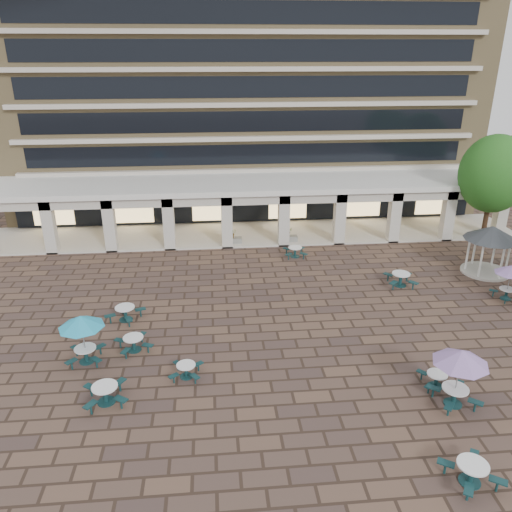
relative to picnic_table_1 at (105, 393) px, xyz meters
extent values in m
plane|color=brown|center=(7.86, 4.97, -0.49)|extent=(120.00, 120.00, 0.00)
cube|color=tan|center=(7.86, 30.47, 10.51)|extent=(40.00, 15.00, 22.00)
cube|color=beige|center=(7.86, 22.72, 4.01)|extent=(36.80, 0.50, 0.35)
cube|color=black|center=(7.86, 22.95, 5.31)|extent=(35.20, 0.05, 1.60)
cube|color=beige|center=(7.86, 22.72, 6.61)|extent=(36.80, 0.50, 0.35)
cube|color=black|center=(7.86, 22.95, 7.91)|extent=(35.20, 0.05, 1.60)
cube|color=beige|center=(7.86, 22.72, 9.21)|extent=(36.80, 0.50, 0.35)
cube|color=black|center=(7.86, 22.95, 10.51)|extent=(35.20, 0.05, 1.60)
cube|color=beige|center=(7.86, 22.72, 11.81)|extent=(36.80, 0.50, 0.35)
cube|color=black|center=(7.86, 22.95, 13.11)|extent=(35.20, 0.05, 1.60)
cube|color=beige|center=(7.86, 22.72, 14.41)|extent=(36.80, 0.50, 0.35)
cube|color=black|center=(7.86, 22.95, 15.71)|extent=(35.20, 0.05, 1.60)
cube|color=white|center=(7.86, 19.97, 3.71)|extent=(42.00, 6.60, 0.40)
cube|color=beige|center=(7.86, 17.12, 3.26)|extent=(42.00, 0.30, 0.90)
cube|color=black|center=(7.86, 22.67, 1.31)|extent=(38.00, 0.15, 3.20)
cube|color=beige|center=(7.86, 19.97, -0.43)|extent=(42.00, 6.00, 0.12)
cube|color=beige|center=(-6.92, 17.37, 1.51)|extent=(0.80, 0.80, 4.00)
cube|color=beige|center=(-2.70, 17.37, 1.51)|extent=(0.80, 0.80, 4.00)
cube|color=beige|center=(1.53, 17.37, 1.51)|extent=(0.80, 0.80, 4.00)
cube|color=beige|center=(5.75, 17.37, 1.51)|extent=(0.80, 0.80, 4.00)
cube|color=beige|center=(9.97, 17.37, 1.51)|extent=(0.80, 0.80, 4.00)
cube|color=beige|center=(14.19, 17.37, 1.51)|extent=(0.80, 0.80, 4.00)
cube|color=beige|center=(18.42, 17.37, 1.51)|extent=(0.80, 0.80, 4.00)
cube|color=beige|center=(22.64, 17.37, 1.51)|extent=(0.80, 0.80, 4.00)
cube|color=beige|center=(26.86, 17.37, 1.51)|extent=(0.80, 0.80, 4.00)
cube|color=#FFD88C|center=(-8.14, 22.52, 1.11)|extent=(3.20, 0.08, 2.40)
cube|color=#FFD88C|center=(-1.74, 22.52, 1.11)|extent=(3.20, 0.08, 2.40)
cube|color=#FFD88C|center=(4.66, 22.52, 1.11)|extent=(3.20, 0.08, 2.40)
cube|color=#FFD88C|center=(11.06, 22.52, 1.11)|extent=(3.20, 0.08, 2.40)
cube|color=#FFD88C|center=(17.46, 22.52, 1.11)|extent=(3.20, 0.08, 2.40)
cube|color=#FFD88C|center=(23.86, 22.52, 1.11)|extent=(3.20, 0.08, 2.40)
cylinder|color=#143C3E|center=(0.00, 0.00, -0.46)|extent=(0.75, 0.75, 0.04)
cylinder|color=#143C3E|center=(0.00, 0.00, -0.13)|extent=(0.19, 0.19, 0.71)
cylinder|color=white|center=(0.00, 0.00, 0.30)|extent=(1.08, 1.08, 0.05)
cube|color=#143C3E|center=(0.47, 0.70, -0.01)|extent=(0.58, 0.66, 0.05)
cylinder|color=#143C3E|center=(0.47, 0.70, -0.26)|extent=(0.09, 0.09, 0.45)
cube|color=#143C3E|center=(-0.70, 0.47, -0.01)|extent=(0.66, 0.58, 0.05)
cylinder|color=#143C3E|center=(-0.70, 0.47, -0.26)|extent=(0.09, 0.09, 0.45)
cube|color=#143C3E|center=(-0.47, -0.70, -0.01)|extent=(0.58, 0.66, 0.05)
cylinder|color=#143C3E|center=(-0.47, -0.70, -0.26)|extent=(0.09, 0.09, 0.45)
cube|color=#143C3E|center=(0.70, -0.47, -0.01)|extent=(0.66, 0.58, 0.05)
cylinder|color=#143C3E|center=(0.70, -0.47, -0.26)|extent=(0.09, 0.09, 0.45)
cylinder|color=#143C3E|center=(13.16, -5.41, -0.46)|extent=(0.74, 0.74, 0.04)
cylinder|color=#143C3E|center=(13.16, -5.41, -0.13)|extent=(0.19, 0.19, 0.70)
cylinder|color=white|center=(13.16, -5.41, 0.29)|extent=(1.06, 1.06, 0.05)
cube|color=#143C3E|center=(13.61, -4.71, -0.02)|extent=(0.57, 0.65, 0.05)
cylinder|color=#143C3E|center=(13.61, -4.71, -0.26)|extent=(0.08, 0.08, 0.45)
cube|color=#143C3E|center=(12.46, -4.96, -0.02)|extent=(0.65, 0.57, 0.05)
cylinder|color=#143C3E|center=(12.46, -4.96, -0.26)|extent=(0.08, 0.08, 0.45)
cube|color=#143C3E|center=(12.71, -6.11, -0.02)|extent=(0.57, 0.65, 0.05)
cylinder|color=#143C3E|center=(12.71, -6.11, -0.26)|extent=(0.08, 0.08, 0.45)
cube|color=#143C3E|center=(13.86, -5.86, -0.02)|extent=(0.65, 0.57, 0.05)
cylinder|color=#143C3E|center=(13.86, -5.86, -0.26)|extent=(0.08, 0.08, 0.45)
cylinder|color=#143C3E|center=(-1.47, 3.09, -0.47)|extent=(0.71, 0.71, 0.04)
cylinder|color=#143C3E|center=(-1.47, 3.09, -0.15)|extent=(0.18, 0.18, 0.67)
cylinder|color=white|center=(-1.47, 3.09, 0.25)|extent=(1.01, 1.01, 0.05)
cube|color=#143C3E|center=(-0.93, 3.66, -0.04)|extent=(0.58, 0.60, 0.05)
cylinder|color=#143C3E|center=(-0.93, 3.66, -0.27)|extent=(0.08, 0.08, 0.42)
cube|color=#143C3E|center=(-2.04, 3.62, -0.04)|extent=(0.60, 0.58, 0.05)
cylinder|color=#143C3E|center=(-2.04, 3.62, -0.27)|extent=(0.08, 0.08, 0.42)
cube|color=#143C3E|center=(-2.00, 2.51, -0.04)|extent=(0.58, 0.60, 0.05)
cylinder|color=#143C3E|center=(-2.00, 2.51, -0.27)|extent=(0.08, 0.08, 0.42)
cube|color=#143C3E|center=(-0.89, 2.55, -0.04)|extent=(0.60, 0.58, 0.05)
cylinder|color=#143C3E|center=(-0.89, 2.55, -0.27)|extent=(0.08, 0.08, 0.42)
cylinder|color=gray|center=(-1.47, 3.09, 0.73)|extent=(0.05, 0.05, 2.42)
cone|color=#249FCA|center=(-1.47, 3.09, 1.68)|extent=(2.12, 2.12, 0.55)
cylinder|color=#143C3E|center=(3.28, 1.46, -0.47)|extent=(0.60, 0.60, 0.03)
cylinder|color=#143C3E|center=(3.28, 1.46, -0.20)|extent=(0.16, 0.16, 0.57)
cylinder|color=white|center=(3.28, 1.46, 0.14)|extent=(0.86, 0.86, 0.04)
cube|color=#143C3E|center=(3.82, 1.87, -0.11)|extent=(0.52, 0.48, 0.04)
cylinder|color=#143C3E|center=(3.82, 1.87, -0.30)|extent=(0.07, 0.07, 0.36)
cube|color=#143C3E|center=(2.88, 2.00, -0.11)|extent=(0.48, 0.52, 0.04)
cylinder|color=#143C3E|center=(2.88, 2.00, -0.30)|extent=(0.07, 0.07, 0.36)
cube|color=#143C3E|center=(2.75, 1.06, -0.11)|extent=(0.52, 0.48, 0.04)
cylinder|color=#143C3E|center=(2.75, 1.06, -0.30)|extent=(0.07, 0.07, 0.36)
cube|color=#143C3E|center=(3.69, 0.93, -0.11)|extent=(0.48, 0.52, 0.04)
cylinder|color=#143C3E|center=(3.69, 0.93, -0.30)|extent=(0.07, 0.07, 0.36)
cylinder|color=#143C3E|center=(14.43, -1.45, -0.46)|extent=(0.76, 0.76, 0.04)
cylinder|color=#143C3E|center=(14.43, -1.45, -0.13)|extent=(0.19, 0.19, 0.71)
cylinder|color=white|center=(14.43, -1.45, 0.30)|extent=(1.08, 1.08, 0.05)
cube|color=#143C3E|center=(14.96, -0.79, -0.01)|extent=(0.61, 0.65, 0.05)
cylinder|color=#143C3E|center=(14.96, -0.79, -0.26)|extent=(0.09, 0.09, 0.45)
cube|color=#143C3E|center=(13.78, -0.92, -0.01)|extent=(0.65, 0.61, 0.05)
cylinder|color=#143C3E|center=(13.78, -0.92, -0.26)|extent=(0.09, 0.09, 0.45)
cube|color=#143C3E|center=(13.91, -2.10, -0.01)|extent=(0.61, 0.65, 0.05)
cylinder|color=#143C3E|center=(13.91, -2.10, -0.26)|extent=(0.09, 0.09, 0.45)
cube|color=#143C3E|center=(15.09, -1.97, -0.01)|extent=(0.65, 0.61, 0.05)
cylinder|color=#143C3E|center=(15.09, -1.97, -0.26)|extent=(0.09, 0.09, 0.45)
cylinder|color=gray|center=(14.43, -1.45, 0.81)|extent=(0.05, 0.05, 2.59)
cone|color=#9974BD|center=(14.43, -1.45, 1.83)|extent=(2.27, 2.27, 0.59)
cylinder|color=#143C3E|center=(14.22, -0.23, -0.47)|extent=(0.61, 0.61, 0.04)
cylinder|color=#143C3E|center=(14.22, -0.23, -0.20)|extent=(0.16, 0.16, 0.58)
cylinder|color=white|center=(14.22, -0.23, 0.16)|extent=(0.88, 0.88, 0.04)
cube|color=#143C3E|center=(14.75, 0.21, -0.10)|extent=(0.53, 0.50, 0.04)
cylinder|color=#143C3E|center=(14.75, 0.21, -0.30)|extent=(0.07, 0.07, 0.37)
cube|color=#143C3E|center=(13.79, 0.30, -0.10)|extent=(0.50, 0.53, 0.04)
cylinder|color=#143C3E|center=(13.79, 0.30, -0.30)|extent=(0.07, 0.07, 0.37)
cube|color=#143C3E|center=(13.69, -0.66, -0.10)|extent=(0.53, 0.50, 0.04)
cylinder|color=#143C3E|center=(13.69, -0.66, -0.30)|extent=(0.07, 0.07, 0.37)
cube|color=#143C3E|center=(14.66, -0.76, -0.10)|extent=(0.50, 0.53, 0.04)
cylinder|color=#143C3E|center=(14.66, -0.76, -0.30)|extent=(0.07, 0.07, 0.37)
cylinder|color=#143C3E|center=(0.65, 3.87, -0.47)|extent=(0.69, 0.69, 0.04)
cylinder|color=#143C3E|center=(0.65, 3.87, -0.16)|extent=(0.18, 0.18, 0.65)
cylinder|color=white|center=(0.65, 3.87, 0.23)|extent=(0.99, 0.99, 0.05)
cube|color=#143C3E|center=(0.94, 4.58, -0.05)|extent=(0.46, 0.61, 0.05)
cylinder|color=#143C3E|center=(0.94, 4.58, -0.28)|extent=(0.08, 0.08, 0.41)
cube|color=#143C3E|center=(-0.07, 4.16, -0.05)|extent=(0.61, 0.46, 0.05)
cylinder|color=#143C3E|center=(-0.07, 4.16, -0.28)|extent=(0.08, 0.08, 0.41)
cube|color=#143C3E|center=(0.35, 3.16, -0.05)|extent=(0.46, 0.61, 0.05)
cylinder|color=#143C3E|center=(0.35, 3.16, -0.28)|extent=(0.08, 0.08, 0.41)
cube|color=#143C3E|center=(1.36, 3.58, -0.05)|extent=(0.61, 0.46, 0.05)
cylinder|color=#143C3E|center=(1.36, 3.58, -0.28)|extent=(0.08, 0.08, 0.41)
cylinder|color=#143C3E|center=(16.27, 9.74, -0.46)|extent=(0.78, 0.78, 0.04)
cylinder|color=#143C3E|center=(16.27, 9.74, -0.12)|extent=(0.20, 0.20, 0.73)
cylinder|color=white|center=(16.27, 9.74, 0.32)|extent=(1.11, 1.11, 0.06)
cube|color=#143C3E|center=(16.93, 10.30, 0.00)|extent=(0.67, 0.63, 0.06)
cylinder|color=#143C3E|center=(16.93, 10.30, -0.25)|extent=(0.09, 0.09, 0.47)
cube|color=#143C3E|center=(15.71, 10.40, 0.00)|extent=(0.63, 0.67, 0.06)
cylinder|color=#143C3E|center=(15.71, 10.40, -0.25)|extent=(0.09, 0.09, 0.47)
cube|color=#143C3E|center=(15.61, 9.18, 0.00)|extent=(0.67, 0.63, 0.06)
cylinder|color=#143C3E|center=(15.61, 9.18, -0.25)|extent=(0.09, 0.09, 0.47)
cube|color=#143C3E|center=(16.83, 9.08, 0.00)|extent=(0.63, 0.67, 0.06)
cylinder|color=#143C3E|center=(16.83, 9.08, -0.25)|extent=(0.09, 0.09, 0.47)
cylinder|color=#143C3E|center=(21.86, 7.39, -0.47)|extent=(0.62, 0.62, 0.04)
cylinder|color=#143C3E|center=(21.86, 7.39, -0.19)|extent=(0.16, 0.16, 0.59)
cylinder|color=white|center=(21.86, 7.39, 0.16)|extent=(0.89, 0.89, 0.04)
cube|color=#143C3E|center=(22.24, 7.97, -0.09)|extent=(0.48, 0.55, 0.04)
cylinder|color=#143C3E|center=(22.24, 7.97, -0.30)|extent=(0.07, 0.07, 0.37)
cube|color=#143C3E|center=(21.28, 7.77, -0.09)|extent=(0.55, 0.48, 0.04)
cylinder|color=#143C3E|center=(21.28, 7.77, -0.30)|extent=(0.07, 0.07, 0.37)
cube|color=#143C3E|center=(21.48, 6.81, -0.09)|extent=(0.48, 0.55, 0.04)
cylinder|color=#143C3E|center=(21.48, 6.81, -0.30)|extent=(0.07, 0.07, 0.37)
cylinder|color=gray|center=(21.86, 7.39, 0.58)|extent=(0.04, 0.04, 2.13)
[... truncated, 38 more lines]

